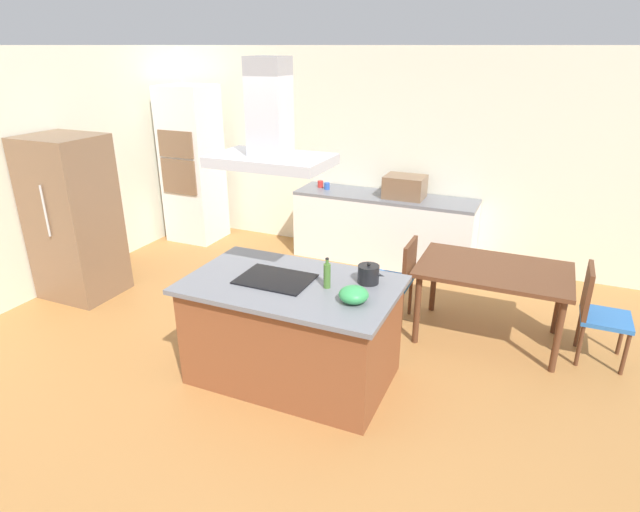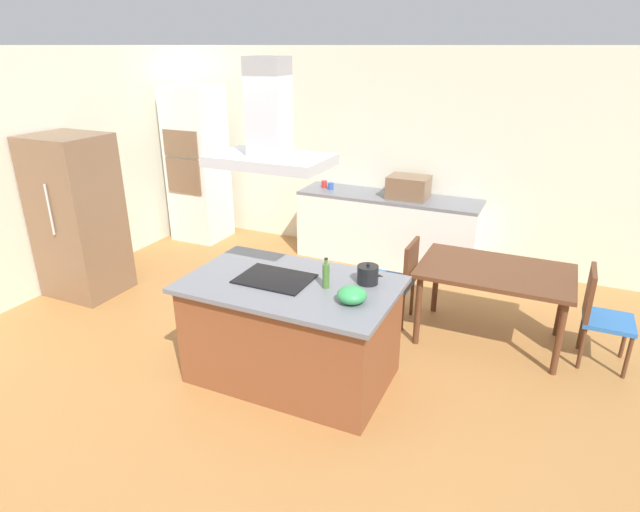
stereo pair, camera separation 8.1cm
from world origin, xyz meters
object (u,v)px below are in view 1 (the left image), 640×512
(chair_at_left_end, at_px, (399,275))
(countertop_microwave, at_px, (405,187))
(chair_at_right_end, at_px, (597,309))
(cooktop, at_px, (275,279))
(range_hood, at_px, (270,132))
(olive_oil_bottle, at_px, (327,275))
(refrigerator, at_px, (73,218))
(dining_table, at_px, (493,276))
(coffee_mug_red, at_px, (320,184))
(wall_oven_stack, at_px, (193,165))
(mixing_bowl, at_px, (354,295))
(coffee_mug_blue, at_px, (327,186))
(tea_kettle, at_px, (369,274))

(chair_at_left_end, bearing_deg, countertop_microwave, 103.90)
(chair_at_left_end, xyz_separation_m, chair_at_right_end, (1.83, 0.00, 0.00))
(cooktop, height_order, chair_at_right_end, cooktop)
(countertop_microwave, xyz_separation_m, chair_at_left_end, (0.38, -1.53, -0.53))
(chair_at_right_end, distance_m, range_hood, 3.28)
(olive_oil_bottle, bearing_deg, countertop_microwave, 92.75)
(refrigerator, height_order, dining_table, refrigerator)
(coffee_mug_red, xyz_separation_m, dining_table, (2.48, -1.58, -0.28))
(wall_oven_stack, bearing_deg, mixing_bowl, -38.47)
(olive_oil_bottle, distance_m, coffee_mug_blue, 3.08)
(olive_oil_bottle, bearing_deg, mixing_bowl, -29.01)
(cooktop, distance_m, countertop_microwave, 2.90)
(coffee_mug_blue, bearing_deg, coffee_mug_red, 153.00)
(coffee_mug_blue, relative_size, refrigerator, 0.05)
(dining_table, bearing_deg, olive_oil_bottle, -131.17)
(range_hood, bearing_deg, tea_kettle, 19.18)
(mixing_bowl, distance_m, coffee_mug_blue, 3.34)
(mixing_bowl, bearing_deg, cooktop, 170.35)
(olive_oil_bottle, xyz_separation_m, coffee_mug_red, (-1.32, 2.90, -0.06))
(olive_oil_bottle, xyz_separation_m, chair_at_right_end, (2.07, 1.32, -0.50))
(wall_oven_stack, relative_size, range_hood, 2.44)
(chair_at_left_end, height_order, chair_at_right_end, same)
(coffee_mug_red, distance_m, range_hood, 3.27)
(dining_table, bearing_deg, tea_kettle, -128.68)
(coffee_mug_blue, bearing_deg, mixing_bowl, -63.64)
(coffee_mug_blue, relative_size, wall_oven_stack, 0.04)
(olive_oil_bottle, relative_size, dining_table, 0.18)
(tea_kettle, xyz_separation_m, range_hood, (-0.72, -0.25, 1.13))
(wall_oven_stack, bearing_deg, cooktop, -43.87)
(cooktop, bearing_deg, mixing_bowl, -9.65)
(olive_oil_bottle, relative_size, coffee_mug_red, 2.82)
(dining_table, bearing_deg, wall_oven_stack, 163.49)
(coffee_mug_red, bearing_deg, countertop_microwave, -2.42)
(mixing_bowl, distance_m, chair_at_right_end, 2.36)
(coffee_mug_red, distance_m, refrigerator, 3.09)
(refrigerator, bearing_deg, chair_at_right_end, 8.67)
(refrigerator, xyz_separation_m, dining_table, (4.44, 0.82, -0.24))
(dining_table, bearing_deg, chair_at_right_end, -0.00)
(range_hood, bearing_deg, coffee_mug_red, 106.55)
(refrigerator, height_order, chair_at_left_end, refrigerator)
(tea_kettle, height_order, dining_table, tea_kettle)
(refrigerator, distance_m, range_hood, 3.12)
(cooktop, bearing_deg, olive_oil_bottle, 4.11)
(countertop_microwave, height_order, wall_oven_stack, wall_oven_stack)
(coffee_mug_red, relative_size, wall_oven_stack, 0.04)
(mixing_bowl, bearing_deg, coffee_mug_blue, 116.36)
(mixing_bowl, height_order, chair_at_right_end, mixing_bowl)
(mixing_bowl, relative_size, countertop_microwave, 0.46)
(mixing_bowl, height_order, countertop_microwave, countertop_microwave)
(mixing_bowl, xyz_separation_m, chair_at_right_end, (1.79, 1.48, -0.45))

